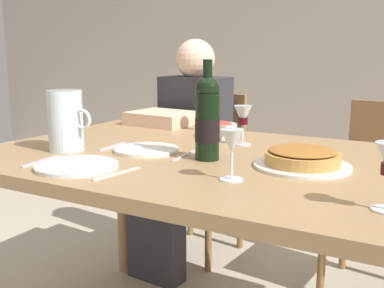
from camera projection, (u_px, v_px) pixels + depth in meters
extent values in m
cube|color=#A3998E|center=(357.00, 12.00, 3.62)|extent=(8.00, 0.10, 2.80)
cube|color=#9E7A51|center=(205.00, 161.00, 1.55)|extent=(1.50, 1.00, 0.04)
cylinder|color=#9E7A51|center=(124.00, 202.00, 2.30)|extent=(0.07, 0.07, 0.72)
cylinder|color=black|center=(207.00, 127.00, 1.46)|extent=(0.08, 0.08, 0.21)
sphere|color=black|center=(208.00, 89.00, 1.43)|extent=(0.08, 0.08, 0.08)
cylinder|color=black|center=(208.00, 73.00, 1.43)|extent=(0.03, 0.03, 0.08)
cylinder|color=black|center=(207.00, 130.00, 1.46)|extent=(0.08, 0.08, 0.07)
cylinder|color=silver|center=(65.00, 121.00, 1.59)|extent=(0.12, 0.12, 0.21)
cylinder|color=silver|center=(66.00, 131.00, 1.60)|extent=(0.11, 0.11, 0.13)
torus|color=silver|center=(82.00, 119.00, 1.55)|extent=(0.07, 0.01, 0.07)
cylinder|color=white|center=(302.00, 166.00, 1.38)|extent=(0.29, 0.29, 0.01)
cylinder|color=#C18E47|center=(302.00, 158.00, 1.37)|extent=(0.22, 0.22, 0.03)
ellipsoid|color=#9E6028|center=(303.00, 151.00, 1.37)|extent=(0.20, 0.20, 0.02)
cylinder|color=white|center=(220.00, 131.00, 1.85)|extent=(0.13, 0.13, 0.06)
ellipsoid|color=#B2382D|center=(220.00, 126.00, 1.84)|extent=(0.11, 0.11, 0.04)
cylinder|color=silver|center=(231.00, 179.00, 1.24)|extent=(0.06, 0.06, 0.00)
cylinder|color=silver|center=(232.00, 166.00, 1.24)|extent=(0.01, 0.01, 0.07)
cone|color=silver|center=(232.00, 141.00, 1.22)|extent=(0.06, 0.06, 0.06)
cylinder|color=silver|center=(242.00, 144.00, 1.71)|extent=(0.06, 0.06, 0.00)
cylinder|color=silver|center=(242.00, 134.00, 1.70)|extent=(0.01, 0.01, 0.07)
cone|color=silver|center=(243.00, 115.00, 1.69)|extent=(0.07, 0.07, 0.07)
cylinder|color=#470A14|center=(243.00, 121.00, 1.69)|extent=(0.04, 0.04, 0.03)
cylinder|color=silver|center=(208.00, 130.00, 2.00)|extent=(0.06, 0.06, 0.00)
cylinder|color=silver|center=(208.00, 122.00, 2.00)|extent=(0.01, 0.01, 0.07)
cone|color=silver|center=(208.00, 106.00, 1.98)|extent=(0.07, 0.07, 0.07)
cylinder|color=#470A14|center=(208.00, 110.00, 1.99)|extent=(0.04, 0.04, 0.03)
cylinder|color=silver|center=(77.00, 166.00, 1.37)|extent=(0.25, 0.25, 0.01)
cylinder|color=white|center=(147.00, 150.00, 1.59)|extent=(0.22, 0.22, 0.01)
cube|color=silver|center=(41.00, 161.00, 1.44)|extent=(0.03, 0.16, 0.00)
cube|color=silver|center=(117.00, 173.00, 1.30)|extent=(0.04, 0.18, 0.00)
cube|color=silver|center=(184.00, 155.00, 1.52)|extent=(0.03, 0.18, 0.00)
cube|color=silver|center=(112.00, 146.00, 1.67)|extent=(0.03, 0.16, 0.00)
cube|color=olive|center=(199.00, 172.00, 2.50)|extent=(0.43, 0.43, 0.02)
cube|color=olive|center=(217.00, 129.00, 2.61)|extent=(0.36, 0.06, 0.40)
cylinder|color=olive|center=(155.00, 216.00, 2.50)|extent=(0.04, 0.04, 0.45)
cylinder|color=olive|center=(208.00, 229.00, 2.32)|extent=(0.04, 0.04, 0.45)
cylinder|color=olive|center=(190.00, 199.00, 2.78)|extent=(0.04, 0.04, 0.45)
cylinder|color=olive|center=(240.00, 210.00, 2.59)|extent=(0.04, 0.04, 0.45)
cube|color=#2D2D33|center=(195.00, 125.00, 2.42)|extent=(0.36, 0.23, 0.50)
sphere|color=beige|center=(195.00, 59.00, 2.35)|extent=(0.20, 0.20, 0.20)
cube|color=#33333D|center=(174.00, 179.00, 2.31)|extent=(0.34, 0.40, 0.14)
cube|color=#33333D|center=(156.00, 240.00, 2.24)|extent=(0.28, 0.14, 0.40)
cube|color=beige|center=(162.00, 118.00, 2.17)|extent=(0.31, 0.26, 0.06)
cube|color=olive|center=(375.00, 197.00, 2.07)|extent=(0.43, 0.43, 0.02)
cylinder|color=olive|center=(322.00, 250.00, 2.07)|extent=(0.04, 0.04, 0.45)
cylinder|color=olive|center=(345.00, 227.00, 2.34)|extent=(0.04, 0.04, 0.45)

